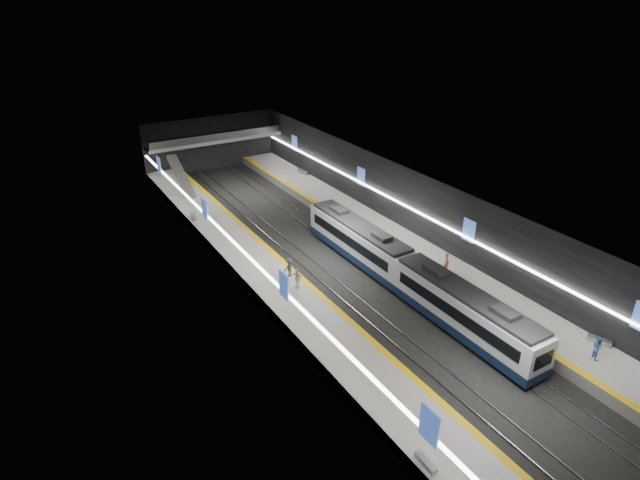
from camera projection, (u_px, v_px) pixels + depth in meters
ground at (336, 263)px, 54.48m from camera, size 70.00×70.00×0.00m
ceiling at (337, 189)px, 50.96m from camera, size 20.00×70.00×0.04m
wall_left at (242, 251)px, 48.12m from camera, size 0.04×70.00×8.00m
wall_right at (415, 208)px, 57.33m from camera, size 0.04×70.00×8.00m
wall_back at (211, 143)px, 79.71m from camera, size 20.00×0.04×8.00m
platform_left at (269, 278)px, 50.81m from camera, size 5.00×70.00×1.00m
tile_surface_left at (269, 273)px, 50.59m from camera, size 5.00×70.00×0.02m
tactile_strip_left at (289, 267)px, 51.60m from camera, size 0.60×70.00×0.02m
platform_right at (394, 242)px, 57.71m from camera, size 5.00×70.00×1.00m
tile_surface_right at (394, 238)px, 57.49m from camera, size 5.00×70.00×0.02m
tactile_strip_right at (378, 242)px, 56.47m from camera, size 0.60×70.00×0.02m
rails at (336, 263)px, 54.46m from camera, size 6.52×70.00×0.12m
train at (406, 271)px, 48.57m from camera, size 2.69×30.04×3.60m
ad_posters at (331, 219)px, 53.28m from camera, size 19.94×53.50×2.20m
cove_light_left at (245, 253)px, 48.30m from camera, size 0.25×68.60×0.12m
cove_light_right at (413, 210)px, 57.32m from camera, size 0.25×68.60×0.12m
mezzanine_bridge at (215, 140)px, 77.66m from camera, size 20.00×3.00×1.50m
escalator at (181, 176)px, 69.81m from camera, size 1.20×7.50×3.92m
bench_left_near at (426, 462)px, 30.57m from camera, size 0.49×1.63×0.40m
bench_left_far at (193, 217)px, 62.12m from camera, size 0.88×1.80×0.42m
bench_right_near at (600, 341)px, 40.79m from camera, size 1.06×1.83×0.43m
bench_right_far at (304, 172)px, 76.35m from camera, size 0.90×2.10×0.50m
passenger_right_a at (447, 262)px, 50.50m from camera, size 0.71×0.83×1.94m
passenger_right_b at (598, 348)px, 38.89m from camera, size 1.03×1.11×1.83m
passenger_left_a at (297, 278)px, 47.85m from camera, size 0.80×1.19×1.88m
passenger_left_b at (289, 268)px, 49.74m from camera, size 1.21×0.78×1.78m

